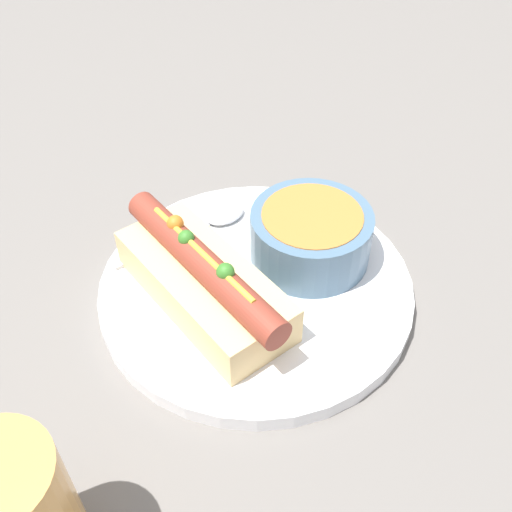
% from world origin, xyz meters
% --- Properties ---
extents(ground_plane, '(4.00, 4.00, 0.00)m').
position_xyz_m(ground_plane, '(0.00, 0.00, 0.00)').
color(ground_plane, slate).
extents(dinner_plate, '(0.27, 0.27, 0.02)m').
position_xyz_m(dinner_plate, '(0.00, 0.00, 0.01)').
color(dinner_plate, white).
rests_on(dinner_plate, ground_plane).
extents(hot_dog, '(0.19, 0.08, 0.06)m').
position_xyz_m(hot_dog, '(-0.01, -0.05, 0.04)').
color(hot_dog, '#E5C17F').
rests_on(hot_dog, dinner_plate).
extents(soup_bowl, '(0.11, 0.11, 0.05)m').
position_xyz_m(soup_bowl, '(0.00, 0.06, 0.04)').
color(soup_bowl, slate).
rests_on(soup_bowl, dinner_plate).
extents(spoon, '(0.03, 0.14, 0.01)m').
position_xyz_m(spoon, '(-0.09, 0.01, 0.02)').
color(spoon, '#B7B7BC').
rests_on(spoon, dinner_plate).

